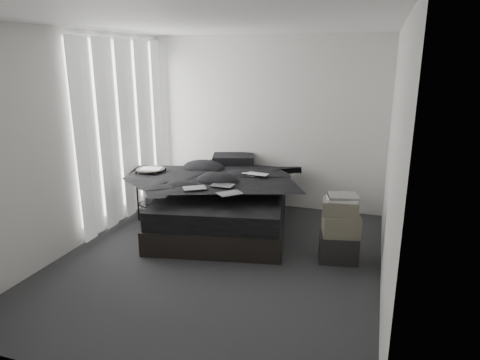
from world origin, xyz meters
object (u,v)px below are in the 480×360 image
(bed, at_px, (224,215))
(laptop, at_px, (254,170))
(box_lower, at_px, (338,247))
(side_stand, at_px, (152,194))

(bed, xyz_separation_m, laptop, (0.39, 0.13, 0.66))
(laptop, bearing_deg, box_lower, -23.30)
(bed, relative_size, side_stand, 3.00)
(laptop, distance_m, side_stand, 1.55)
(bed, bearing_deg, laptop, 7.50)
(laptop, distance_m, box_lower, 1.57)
(laptop, xyz_separation_m, side_stand, (-1.48, -0.18, -0.44))
(laptop, bearing_deg, bed, -154.50)
(bed, height_order, side_stand, side_stand)
(laptop, bearing_deg, side_stand, -166.30)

